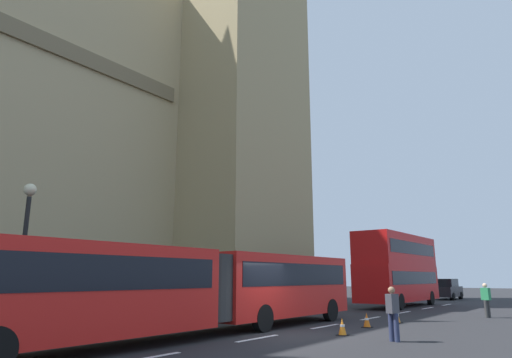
{
  "coord_description": "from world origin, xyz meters",
  "views": [
    {
      "loc": [
        -13.55,
        -9.3,
        1.98
      ],
      "look_at": [
        6.0,
        5.79,
        7.55
      ],
      "focal_mm": 30.64,
      "sensor_mm": 36.0,
      "label": 1
    }
  ],
  "objects_px": {
    "pedestrian_near_cones": "(393,312)",
    "traffic_cone_east": "(397,316)",
    "double_decker_bus": "(398,267)",
    "traffic_cone_middle": "(367,320)",
    "traffic_cone_west": "(342,327)",
    "street_lamp": "(24,246)",
    "pedestrian_by_kerb": "(486,299)",
    "sedan_lead": "(447,289)",
    "articulated_bus": "(201,284)"
  },
  "relations": [
    {
      "from": "street_lamp",
      "to": "traffic_cone_west",
      "type": "bearing_deg",
      "value": -48.8
    },
    {
      "from": "double_decker_bus",
      "to": "street_lamp",
      "type": "xyz_separation_m",
      "value": [
        -23.92,
        4.5,
        0.35
      ]
    },
    {
      "from": "traffic_cone_west",
      "to": "traffic_cone_east",
      "type": "xyz_separation_m",
      "value": [
        5.37,
        0.03,
        0.0
      ]
    },
    {
      "from": "sedan_lead",
      "to": "pedestrian_near_cones",
      "type": "distance_m",
      "value": 30.07
    },
    {
      "from": "sedan_lead",
      "to": "traffic_cone_west",
      "type": "height_order",
      "value": "sedan_lead"
    },
    {
      "from": "traffic_cone_middle",
      "to": "traffic_cone_east",
      "type": "bearing_deg",
      "value": -7.27
    },
    {
      "from": "pedestrian_by_kerb",
      "to": "street_lamp",
      "type": "bearing_deg",
      "value": 148.48
    },
    {
      "from": "traffic_cone_west",
      "to": "pedestrian_by_kerb",
      "type": "xyz_separation_m",
      "value": [
        10.68,
        -2.67,
        0.63
      ]
    },
    {
      "from": "traffic_cone_east",
      "to": "pedestrian_near_cones",
      "type": "distance_m",
      "value": 6.11
    },
    {
      "from": "traffic_cone_east",
      "to": "street_lamp",
      "type": "height_order",
      "value": "street_lamp"
    },
    {
      "from": "sedan_lead",
      "to": "traffic_cone_east",
      "type": "relative_size",
      "value": 7.59
    },
    {
      "from": "sedan_lead",
      "to": "pedestrian_by_kerb",
      "type": "xyz_separation_m",
      "value": [
        -18.42,
        -6.68,
        -0.0
      ]
    },
    {
      "from": "articulated_bus",
      "to": "traffic_cone_middle",
      "type": "bearing_deg",
      "value": -30.74
    },
    {
      "from": "double_decker_bus",
      "to": "pedestrian_by_kerb",
      "type": "relative_size",
      "value": 5.93
    },
    {
      "from": "sedan_lead",
      "to": "traffic_cone_east",
      "type": "distance_m",
      "value": 24.08
    },
    {
      "from": "double_decker_bus",
      "to": "traffic_cone_middle",
      "type": "xyz_separation_m",
      "value": [
        -13.72,
        -3.54,
        -2.43
      ]
    },
    {
      "from": "articulated_bus",
      "to": "pedestrian_by_kerb",
      "type": "bearing_deg",
      "value": -25.43
    },
    {
      "from": "street_lamp",
      "to": "double_decker_bus",
      "type": "bearing_deg",
      "value": -10.66
    },
    {
      "from": "street_lamp",
      "to": "articulated_bus",
      "type": "bearing_deg",
      "value": -46.67
    },
    {
      "from": "pedestrian_near_cones",
      "to": "traffic_cone_east",
      "type": "bearing_deg",
      "value": 19.39
    },
    {
      "from": "articulated_bus",
      "to": "traffic_cone_middle",
      "type": "xyz_separation_m",
      "value": [
        5.95,
        -3.54,
        -1.46
      ]
    },
    {
      "from": "pedestrian_by_kerb",
      "to": "traffic_cone_west",
      "type": "bearing_deg",
      "value": 165.99
    },
    {
      "from": "street_lamp",
      "to": "pedestrian_near_cones",
      "type": "relative_size",
      "value": 3.12
    },
    {
      "from": "traffic_cone_west",
      "to": "traffic_cone_middle",
      "type": "relative_size",
      "value": 1.0
    },
    {
      "from": "traffic_cone_east",
      "to": "pedestrian_by_kerb",
      "type": "relative_size",
      "value": 0.34
    },
    {
      "from": "street_lamp",
      "to": "sedan_lead",
      "type": "bearing_deg",
      "value": -6.86
    },
    {
      "from": "double_decker_bus",
      "to": "sedan_lead",
      "type": "bearing_deg",
      "value": 0.56
    },
    {
      "from": "traffic_cone_west",
      "to": "street_lamp",
      "type": "height_order",
      "value": "street_lamp"
    },
    {
      "from": "sedan_lead",
      "to": "pedestrian_by_kerb",
      "type": "distance_m",
      "value": 19.59
    },
    {
      "from": "traffic_cone_east",
      "to": "street_lamp",
      "type": "xyz_separation_m",
      "value": [
        -12.71,
        8.37,
        2.77
      ]
    },
    {
      "from": "double_decker_bus",
      "to": "sedan_lead",
      "type": "xyz_separation_m",
      "value": [
        12.53,
        0.12,
        -1.8
      ]
    },
    {
      "from": "sedan_lead",
      "to": "pedestrian_near_cones",
      "type": "relative_size",
      "value": 2.6
    },
    {
      "from": "double_decker_bus",
      "to": "street_lamp",
      "type": "distance_m",
      "value": 24.35
    },
    {
      "from": "sedan_lead",
      "to": "traffic_cone_middle",
      "type": "relative_size",
      "value": 7.59
    },
    {
      "from": "double_decker_bus",
      "to": "traffic_cone_middle",
      "type": "bearing_deg",
      "value": -165.53
    },
    {
      "from": "sedan_lead",
      "to": "pedestrian_by_kerb",
      "type": "height_order",
      "value": "sedan_lead"
    },
    {
      "from": "traffic_cone_west",
      "to": "pedestrian_near_cones",
      "type": "relative_size",
      "value": 0.34
    },
    {
      "from": "sedan_lead",
      "to": "street_lamp",
      "type": "height_order",
      "value": "street_lamp"
    },
    {
      "from": "traffic_cone_middle",
      "to": "traffic_cone_east",
      "type": "xyz_separation_m",
      "value": [
        2.51,
        -0.32,
        0.0
      ]
    },
    {
      "from": "double_decker_bus",
      "to": "pedestrian_near_cones",
      "type": "relative_size",
      "value": 5.93
    },
    {
      "from": "double_decker_bus",
      "to": "pedestrian_near_cones",
      "type": "height_order",
      "value": "double_decker_bus"
    },
    {
      "from": "articulated_bus",
      "to": "street_lamp",
      "type": "relative_size",
      "value": 3.38
    },
    {
      "from": "articulated_bus",
      "to": "pedestrian_near_cones",
      "type": "xyz_separation_m",
      "value": [
        2.73,
        -5.88,
        -0.83
      ]
    },
    {
      "from": "traffic_cone_middle",
      "to": "double_decker_bus",
      "type": "bearing_deg",
      "value": 14.47
    },
    {
      "from": "articulated_bus",
      "to": "traffic_cone_middle",
      "type": "height_order",
      "value": "articulated_bus"
    },
    {
      "from": "traffic_cone_middle",
      "to": "street_lamp",
      "type": "bearing_deg",
      "value": 141.74
    },
    {
      "from": "traffic_cone_west",
      "to": "traffic_cone_middle",
      "type": "bearing_deg",
      "value": 6.93
    },
    {
      "from": "traffic_cone_middle",
      "to": "traffic_cone_east",
      "type": "height_order",
      "value": "same"
    },
    {
      "from": "double_decker_bus",
      "to": "street_lamp",
      "type": "height_order",
      "value": "street_lamp"
    },
    {
      "from": "traffic_cone_west",
      "to": "pedestrian_by_kerb",
      "type": "relative_size",
      "value": 0.34
    }
  ]
}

